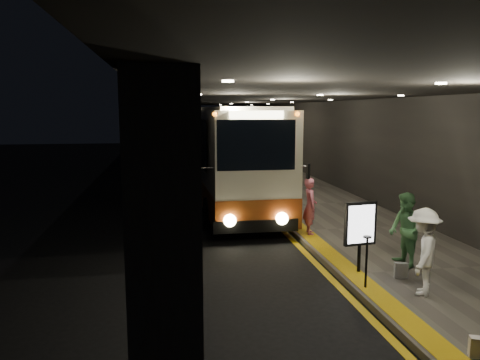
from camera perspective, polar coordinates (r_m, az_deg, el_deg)
ground at (r=13.78m, az=-2.74°, el=-8.15°), size 90.00×90.00×0.00m
lane_line_white at (r=18.55m, az=-10.06°, el=-3.90°), size 0.12×50.00×0.01m
kerb_stripe_yellow at (r=18.93m, az=2.62°, el=-3.52°), size 0.18×50.00×0.01m
sidewalk at (r=19.55m, az=9.54°, el=-3.04°), size 4.50×50.00×0.15m
tactile_strip at (r=19.01m, az=4.10°, el=-3.02°), size 0.50×50.00×0.01m
terminal_wall at (r=20.03m, az=15.88°, el=5.47°), size 0.10×50.00×6.00m
support_columns at (r=17.21m, az=-9.29°, el=2.56°), size 0.80×24.80×4.40m
canopy at (r=18.56m, az=3.18°, el=10.51°), size 9.00×50.00×0.40m
coach_main at (r=19.64m, az=-1.55°, el=2.49°), size 2.82×12.71×3.94m
coach_second at (r=32.40m, az=-4.81°, el=4.89°), size 3.33×12.88×4.01m
passenger_boarding at (r=14.58m, az=8.54°, el=-3.17°), size 0.50×0.68×1.74m
passenger_waiting_green at (r=12.13m, az=19.52°, el=-5.75°), size 0.57×0.90×1.82m
passenger_waiting_white at (r=10.46m, az=21.45°, el=-8.13°), size 1.13×1.27×1.82m
bag_polka at (r=11.47m, az=19.04°, el=-10.37°), size 0.31×0.19×0.35m
bag_plain at (r=8.53m, az=27.03°, el=-17.71°), size 0.30×0.24×0.32m
info_sign at (r=11.32m, az=14.46°, el=-5.35°), size 0.81×0.22×1.69m
stanchion_post at (r=10.52m, az=15.15°, el=-9.69°), size 0.05×0.05×1.13m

